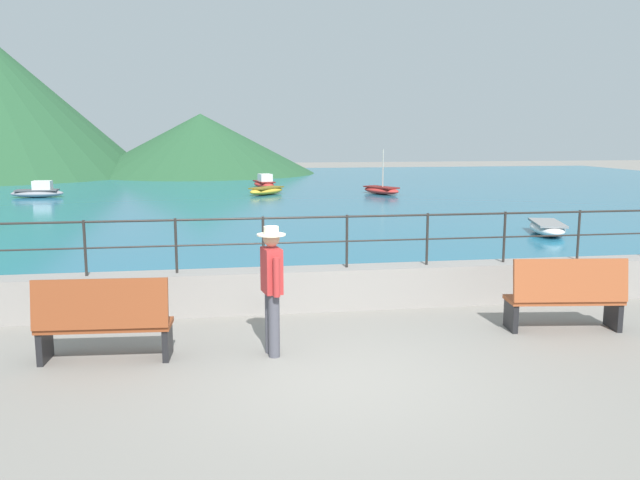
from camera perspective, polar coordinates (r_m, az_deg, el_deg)
name	(u,v)px	position (r m, az deg, el deg)	size (l,w,h in m)	color
ground_plane	(342,378)	(8.11, 1.95, -11.99)	(120.00, 120.00, 0.00)	gray
promenade_wall	(306,289)	(11.02, -1.27, -4.31)	(20.00, 0.56, 0.70)	gray
railing	(305,233)	(10.84, -1.29, 0.63)	(18.44, 0.04, 0.90)	#282623
lake_water	(244,192)	(33.41, -6.68, 4.24)	(64.00, 44.32, 0.06)	#236B89
hill_secondary	(201,144)	(49.05, -10.41, 8.29)	(16.93, 16.93, 4.41)	#285633
bench_main	(104,320)	(8.92, -18.48, -6.70)	(1.73, 0.67, 1.13)	brown
bench_far	(566,295)	(10.43, 20.81, -4.53)	(1.76, 0.77, 1.13)	#9E4C28
person_walking	(272,284)	(8.65, -4.25, -3.87)	(0.38, 0.56, 1.75)	#4C4C56
boat_1	(264,183)	(35.38, -4.93, 5.02)	(1.34, 2.43, 0.76)	red
boat_2	(381,190)	(31.68, 5.40, 4.41)	(1.82, 2.46, 2.15)	red
boat_3	(266,190)	(31.39, -4.73, 4.36)	(2.20, 2.32, 0.36)	gold
boat_4	(38,192)	(32.58, -23.51, 3.93)	(2.31, 0.92, 0.76)	gray
boat_6	(547,227)	(19.99, 19.32, 1.05)	(1.51, 2.46, 0.36)	white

